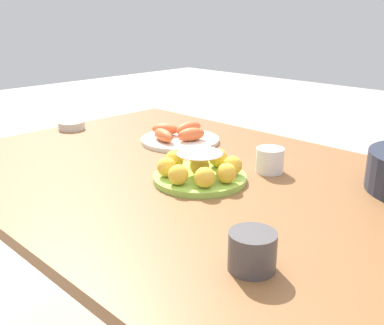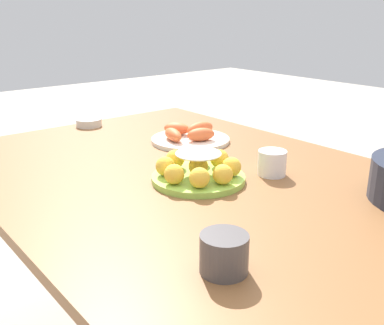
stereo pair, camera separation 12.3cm
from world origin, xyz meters
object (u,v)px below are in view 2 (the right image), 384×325
sauce_bowl (89,122)px  cup_near (224,253)px  seafood_platter (189,136)px  cake_plate (198,170)px  cup_far (272,163)px  dining_table (186,197)px

sauce_bowl → cup_near: bearing=-15.4°
seafood_platter → cup_near: cup_near is taller
cup_near → seafood_platter: bearing=145.1°
cake_plate → cup_far: (0.09, 0.19, 0.00)m
cake_plate → cup_far: cake_plate is taller
sauce_bowl → seafood_platter: 0.46m
cake_plate → dining_table: bearing=165.4°
cup_near → cup_far: 0.52m
dining_table → cup_near: (0.44, -0.27, 0.11)m
seafood_platter → cup_far: cup_far is taller
cake_plate → cup_far: 0.21m
cake_plate → cup_near: 0.44m
cup_near → cake_plate: bearing=145.7°
cake_plate → cup_far: bearing=64.0°
cake_plate → cup_near: cake_plate is taller
dining_table → sauce_bowl: sauce_bowl is taller
dining_table → cup_near: cup_near is taller
cake_plate → cup_near: size_ratio=2.92×
dining_table → cup_far: (0.17, 0.17, 0.11)m
dining_table → cup_far: cup_far is taller
seafood_platter → cup_near: size_ratio=3.16×
dining_table → cup_far: 0.27m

